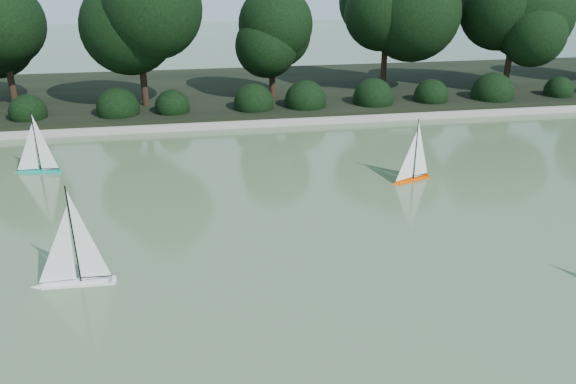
{
  "coord_description": "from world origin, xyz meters",
  "views": [
    {
      "loc": [
        -1.69,
        -6.53,
        4.36
      ],
      "look_at": [
        -0.12,
        2.25,
        0.7
      ],
      "focal_mm": 35.0,
      "sensor_mm": 36.0,
      "label": 1
    }
  ],
  "objects": [
    {
      "name": "sailboat_teal",
      "position": [
        -5.17,
        6.06,
        0.23
      ],
      "size": [
        1.1,
        0.33,
        1.5
      ],
      "color": "#149A88",
      "rests_on": "ground"
    },
    {
      "name": "shrub_hedge",
      "position": [
        0.0,
        9.9,
        0.45
      ],
      "size": [
        29.1,
        1.1,
        1.1
      ],
      "color": "black",
      "rests_on": "ground"
    },
    {
      "name": "sailboat_orange",
      "position": [
        2.86,
        4.07,
        0.23
      ],
      "size": [
        1.04,
        0.5,
        1.44
      ],
      "color": "#FB4700",
      "rests_on": "ground"
    },
    {
      "name": "far_bank",
      "position": [
        0.0,
        13.0,
        0.15
      ],
      "size": [
        40.0,
        8.0,
        0.3
      ],
      "primitive_type": "cube",
      "color": "black",
      "rests_on": "ground"
    },
    {
      "name": "sailboat_white_a",
      "position": [
        -3.56,
        0.97,
        0.26
      ],
      "size": [
        1.22,
        0.25,
        1.67
      ],
      "color": "white",
      "rests_on": "ground"
    },
    {
      "name": "tree_line",
      "position": [
        1.23,
        11.44,
        2.64
      ],
      "size": [
        26.31,
        3.93,
        4.39
      ],
      "color": "black",
      "rests_on": "ground"
    },
    {
      "name": "pond_coping",
      "position": [
        0.0,
        9.0,
        0.09
      ],
      "size": [
        40.0,
        0.35,
        0.18
      ],
      "primitive_type": "cube",
      "color": "gray",
      "rests_on": "ground"
    },
    {
      "name": "ground",
      "position": [
        0.0,
        0.0,
        0.0
      ],
      "size": [
        80.0,
        80.0,
        0.0
      ],
      "primitive_type": "plane",
      "color": "#415734",
      "rests_on": "ground"
    }
  ]
}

